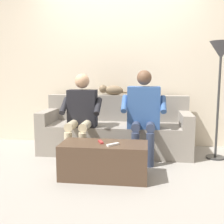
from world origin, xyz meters
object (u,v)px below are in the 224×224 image
at_px(couch, 115,131).
at_px(cat_on_backrest, 111,90).
at_px(coffee_table, 104,160).
at_px(remote_red, 101,142).
at_px(person_right_seated, 81,112).
at_px(floor_lamp, 221,59).
at_px(person_left_seated, 144,110).
at_px(remote_white, 113,144).

relative_size(couch, cat_on_backrest, 4.09).
xyz_separation_m(coffee_table, remote_red, (0.04, -0.02, 0.20)).
bearing_deg(cat_on_backrest, remote_red, 92.32).
distance_m(person_right_seated, floor_lamp, 1.92).
distance_m(person_left_seated, floor_lamp, 1.18).
height_order(person_left_seated, remote_white, person_left_seated).
distance_m(coffee_table, floor_lamp, 1.97).
height_order(person_left_seated, cat_on_backrest, person_left_seated).
bearing_deg(remote_white, couch, -129.94).
xyz_separation_m(person_left_seated, remote_white, (0.30, 0.77, -0.26)).
bearing_deg(person_right_seated, couch, -136.70).
bearing_deg(couch, cat_on_backrest, -69.10).
distance_m(cat_on_backrest, remote_red, 1.34).
bearing_deg(remote_white, person_right_seated, -99.92).
bearing_deg(couch, remote_white, 95.50).
relative_size(person_right_seated, floor_lamp, 0.73).
xyz_separation_m(person_right_seated, remote_white, (-0.52, 0.72, -0.23)).
bearing_deg(couch, person_left_seated, 140.44).
relative_size(cat_on_backrest, remote_red, 4.10).
bearing_deg(person_right_seated, floor_lamp, -172.97).
height_order(coffee_table, remote_white, remote_white).
height_order(cat_on_backrest, remote_white, cat_on_backrest).
xyz_separation_m(couch, person_left_seated, (-0.41, 0.34, 0.37)).
relative_size(couch, person_right_seated, 1.88).
xyz_separation_m(coffee_table, cat_on_backrest, (0.09, -1.27, 0.69)).
distance_m(couch, cat_on_backrest, 0.64).
distance_m(coffee_table, person_right_seated, 0.88).
bearing_deg(cat_on_backrest, remote_white, 98.32).
bearing_deg(floor_lamp, remote_red, 31.04).
height_order(remote_white, remote_red, same).
height_order(couch, remote_red, couch).
bearing_deg(person_left_seated, cat_on_backrest, -48.94).
bearing_deg(person_left_seated, person_right_seated, 3.33).
relative_size(person_left_seated, remote_white, 7.98).
distance_m(person_left_seated, cat_on_backrest, 0.79).
height_order(coffee_table, remote_red, remote_red).
bearing_deg(cat_on_backrest, person_right_seated, 62.73).
bearing_deg(floor_lamp, cat_on_backrest, -15.26).
bearing_deg(coffee_table, person_right_seated, -57.68).
relative_size(coffee_table, person_left_seated, 0.80).
bearing_deg(remote_red, floor_lamp, -82.79).
bearing_deg(coffee_table, couch, -90.00).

